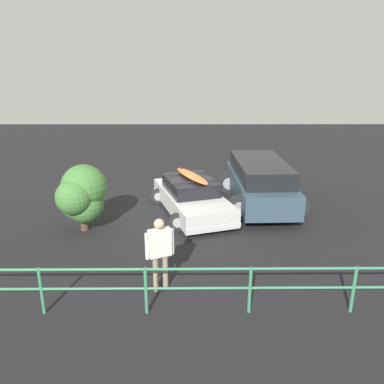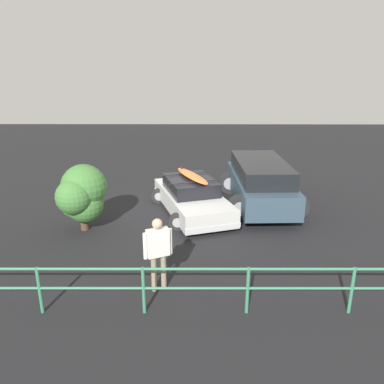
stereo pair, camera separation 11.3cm
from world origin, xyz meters
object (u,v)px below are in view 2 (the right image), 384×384
(person_bystander, at_px, (158,248))
(suv_car, at_px, (260,182))
(sedan_car, at_px, (192,197))
(bush_near_left, at_px, (81,195))

(person_bystander, bearing_deg, suv_car, -119.66)
(sedan_car, distance_m, suv_car, 2.59)
(sedan_car, bearing_deg, person_bystander, 81.69)
(person_bystander, height_order, bush_near_left, bush_near_left)
(suv_car, distance_m, person_bystander, 6.39)
(sedan_car, height_order, bush_near_left, bush_near_left)
(sedan_car, height_order, suv_car, suv_car)
(sedan_car, distance_m, person_bystander, 4.89)
(sedan_car, bearing_deg, bush_near_left, 24.94)
(suv_car, xyz_separation_m, person_bystander, (3.16, 5.55, 0.15))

